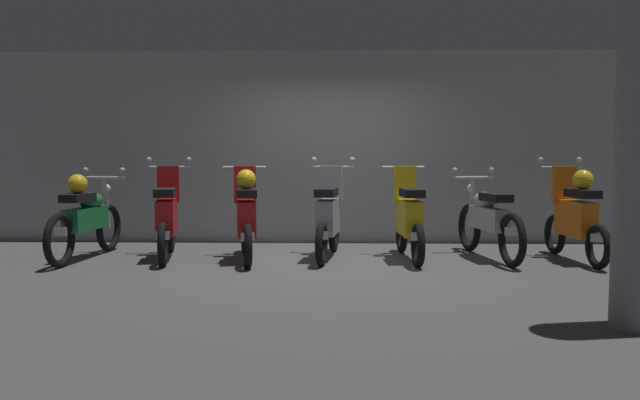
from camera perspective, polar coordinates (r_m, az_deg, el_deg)
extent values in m
plane|color=#4C4C4F|center=(7.97, 0.66, -5.60)|extent=(80.00, 80.00, 0.00)
cube|color=#9EA0A3|center=(9.93, 0.84, 4.60)|extent=(16.00, 0.30, 2.85)
torus|color=black|center=(9.40, -17.92, -2.30)|extent=(0.15, 0.66, 0.65)
torus|color=black|center=(8.25, -21.75, -3.28)|extent=(0.15, 0.66, 0.65)
cube|color=#197238|center=(8.80, -19.74, -1.53)|extent=(0.30, 0.85, 0.28)
ellipsoid|color=#197238|center=(8.92, -19.32, -0.03)|extent=(0.30, 0.46, 0.22)
cube|color=black|center=(8.62, -20.33, 0.20)|extent=(0.29, 0.54, 0.10)
cylinder|color=#B7BABF|center=(9.26, -18.29, 1.87)|extent=(0.56, 0.09, 0.04)
sphere|color=#B7BABF|center=(9.37, -19.74, 2.48)|extent=(0.07, 0.07, 0.07)
sphere|color=#B7BABF|center=(9.14, -16.83, 2.51)|extent=(0.07, 0.07, 0.07)
cylinder|color=#B7BABF|center=(9.32, -18.10, -0.38)|extent=(0.07, 0.16, 0.65)
sphere|color=silver|center=(9.31, -18.13, 0.97)|extent=(0.12, 0.12, 0.12)
cube|color=white|center=(8.26, -21.68, -2.57)|extent=(0.16, 0.03, 0.10)
sphere|color=gold|center=(8.61, -20.36, 1.33)|extent=(0.24, 0.24, 0.24)
torus|color=black|center=(9.12, -12.88, -2.78)|extent=(0.18, 0.54, 0.53)
torus|color=black|center=(7.98, -13.54, -3.78)|extent=(0.18, 0.54, 0.53)
cube|color=red|center=(8.52, -13.22, -1.45)|extent=(0.34, 0.76, 0.44)
cube|color=red|center=(8.83, -13.07, 1.36)|extent=(0.30, 0.17, 0.48)
cube|color=black|center=(8.33, -13.35, 0.64)|extent=(0.32, 0.55, 0.10)
cylinder|color=#B7BABF|center=(8.96, -13.02, 2.80)|extent=(0.56, 0.13, 0.04)
sphere|color=#B7BABF|center=(8.98, -14.68, 3.42)|extent=(0.07, 0.07, 0.07)
sphere|color=#B7BABF|center=(8.94, -11.37, 3.47)|extent=(0.07, 0.07, 0.07)
cylinder|color=#B7BABF|center=(9.03, -12.95, -0.17)|extent=(0.08, 0.16, 0.85)
sphere|color=silver|center=(9.01, -12.98, 1.86)|extent=(0.12, 0.12, 0.12)
cube|color=white|center=(7.99, -13.53, -3.05)|extent=(0.16, 0.04, 0.10)
torus|color=black|center=(8.83, -6.57, -2.93)|extent=(0.18, 0.54, 0.53)
torus|color=black|center=(7.69, -6.30, -3.99)|extent=(0.18, 0.54, 0.53)
cube|color=red|center=(8.23, -6.46, -1.56)|extent=(0.34, 0.76, 0.44)
cube|color=red|center=(8.54, -6.56, 1.34)|extent=(0.30, 0.17, 0.48)
cube|color=black|center=(8.04, -6.44, 0.60)|extent=(0.32, 0.55, 0.10)
cylinder|color=#B7BABF|center=(8.67, -6.60, 2.84)|extent=(0.56, 0.13, 0.04)
cylinder|color=#B7BABF|center=(8.74, -6.58, -0.23)|extent=(0.08, 0.16, 0.85)
sphere|color=silver|center=(8.72, -6.60, 1.86)|extent=(0.12, 0.12, 0.12)
cube|color=white|center=(7.70, -6.32, -3.22)|extent=(0.16, 0.04, 0.10)
sphere|color=gold|center=(8.03, -6.45, 1.81)|extent=(0.24, 0.24, 0.24)
torus|color=black|center=(8.92, 1.21, -2.83)|extent=(0.15, 0.54, 0.53)
torus|color=black|center=(7.79, 0.13, -3.85)|extent=(0.15, 0.54, 0.53)
cube|color=#9EA0A8|center=(8.33, 0.71, -1.46)|extent=(0.31, 0.76, 0.44)
cube|color=#9EA0A8|center=(8.64, 1.03, 1.40)|extent=(0.29, 0.15, 0.48)
cube|color=black|center=(8.14, 0.56, 0.67)|extent=(0.30, 0.55, 0.10)
cylinder|color=#B7BABF|center=(8.77, 1.15, 2.88)|extent=(0.56, 0.10, 0.04)
sphere|color=#B7BABF|center=(8.80, -0.53, 3.54)|extent=(0.07, 0.07, 0.07)
sphere|color=#B7BABF|center=(8.74, 2.84, 3.53)|extent=(0.07, 0.07, 0.07)
cylinder|color=#B7BABF|center=(8.84, 1.18, -0.16)|extent=(0.07, 0.15, 0.85)
sphere|color=silver|center=(8.82, 1.18, 1.91)|extent=(0.12, 0.12, 0.12)
cube|color=white|center=(7.80, 0.15, -3.10)|extent=(0.16, 0.03, 0.10)
torus|color=black|center=(8.89, 7.11, -2.88)|extent=(0.13, 0.53, 0.53)
torus|color=black|center=(7.77, 8.53, -3.92)|extent=(0.13, 0.53, 0.53)
cube|color=gold|center=(8.30, 7.79, -1.52)|extent=(0.27, 0.75, 0.44)
cube|color=gold|center=(8.61, 7.41, 1.36)|extent=(0.29, 0.14, 0.48)
cube|color=black|center=(8.12, 8.02, 0.62)|extent=(0.28, 0.54, 0.10)
cylinder|color=#B7BABF|center=(8.74, 7.27, 2.85)|extent=(0.56, 0.07, 0.04)
cylinder|color=#B7BABF|center=(8.81, 7.19, -0.21)|extent=(0.07, 0.15, 0.85)
sphere|color=silver|center=(8.79, 7.21, 1.87)|extent=(0.12, 0.12, 0.12)
cube|color=white|center=(7.78, 8.50, -3.17)|extent=(0.16, 0.02, 0.10)
torus|color=black|center=(9.19, 12.87, -2.35)|extent=(0.21, 0.66, 0.65)
torus|color=black|center=(8.01, 16.38, -3.37)|extent=(0.21, 0.66, 0.65)
cube|color=#9EA0A8|center=(8.58, 14.53, -1.56)|extent=(0.37, 0.86, 0.28)
ellipsoid|color=#9EA0A8|center=(8.70, 14.14, -0.02)|extent=(0.34, 0.48, 0.22)
cube|color=black|center=(8.39, 15.06, 0.22)|extent=(0.33, 0.56, 0.10)
cylinder|color=#B7BABF|center=(9.05, 13.19, 1.93)|extent=(0.56, 0.14, 0.04)
sphere|color=#B7BABF|center=(8.95, 11.66, 2.57)|extent=(0.07, 0.07, 0.07)
sphere|color=#B7BABF|center=(9.14, 14.71, 2.55)|extent=(0.07, 0.07, 0.07)
cylinder|color=#B7BABF|center=(9.11, 13.03, -0.39)|extent=(0.08, 0.17, 0.65)
sphere|color=silver|center=(9.10, 13.05, 1.00)|extent=(0.12, 0.12, 0.12)
cube|color=white|center=(8.02, 16.31, -2.63)|extent=(0.16, 0.04, 0.10)
torus|color=black|center=(9.25, 19.76, -2.83)|extent=(0.15, 0.54, 0.53)
torus|color=black|center=(8.22, 23.07, -3.76)|extent=(0.15, 0.54, 0.53)
cube|color=orange|center=(8.70, 21.37, -1.50)|extent=(0.30, 0.76, 0.44)
cube|color=orange|center=(8.99, 20.47, 1.25)|extent=(0.29, 0.15, 0.48)
cube|color=black|center=(8.53, 21.90, 0.53)|extent=(0.29, 0.54, 0.10)
cylinder|color=#B7BABF|center=(9.10, 20.14, 2.68)|extent=(0.56, 0.10, 0.04)
sphere|color=#B7BABF|center=(9.00, 18.65, 3.33)|extent=(0.07, 0.07, 0.07)
sphere|color=#B7BABF|center=(9.21, 21.63, 3.27)|extent=(0.07, 0.07, 0.07)
cylinder|color=#B7BABF|center=(9.17, 19.95, -0.25)|extent=(0.07, 0.15, 0.85)
sphere|color=silver|center=(9.15, 20.00, 1.75)|extent=(0.12, 0.12, 0.12)
cube|color=white|center=(8.23, 23.02, -3.05)|extent=(0.16, 0.03, 0.10)
sphere|color=gold|center=(8.53, 21.93, 1.67)|extent=(0.24, 0.24, 0.24)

